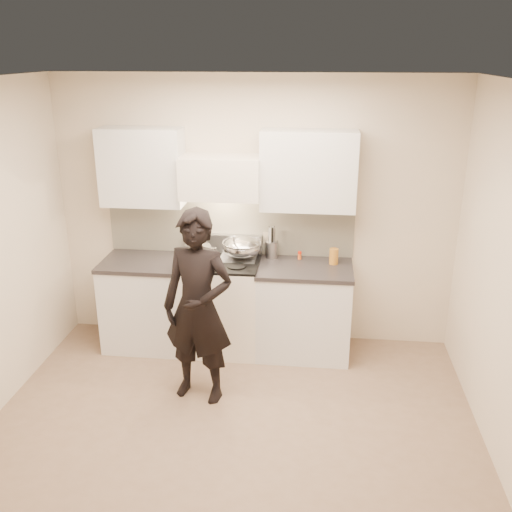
# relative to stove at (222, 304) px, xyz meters

# --- Properties ---
(ground_plane) EXTENTS (4.00, 4.00, 0.00)m
(ground_plane) POSITION_rel_stove_xyz_m (0.30, -1.42, -0.47)
(ground_plane) COLOR #866D58
(room_shell) EXTENTS (4.04, 3.54, 2.70)m
(room_shell) POSITION_rel_stove_xyz_m (0.24, -1.05, 1.12)
(room_shell) COLOR beige
(room_shell) RESTS_ON ground
(stove) EXTENTS (0.76, 0.65, 0.96)m
(stove) POSITION_rel_stove_xyz_m (0.00, 0.00, 0.00)
(stove) COLOR white
(stove) RESTS_ON ground
(counter_right) EXTENTS (0.92, 0.67, 0.92)m
(counter_right) POSITION_rel_stove_xyz_m (0.83, 0.00, -0.01)
(counter_right) COLOR silver
(counter_right) RESTS_ON ground
(counter_left) EXTENTS (0.82, 0.67, 0.92)m
(counter_left) POSITION_rel_stove_xyz_m (-0.78, 0.00, -0.01)
(counter_left) COLOR silver
(counter_left) RESTS_ON ground
(wok) EXTENTS (0.39, 0.48, 0.32)m
(wok) POSITION_rel_stove_xyz_m (0.20, 0.09, 0.59)
(wok) COLOR silver
(wok) RESTS_ON stove
(stock_pot) EXTENTS (0.36, 0.26, 0.17)m
(stock_pot) POSITION_rel_stove_xyz_m (-0.20, -0.11, 0.57)
(stock_pot) COLOR silver
(stock_pot) RESTS_ON stove
(utensil_crock) EXTENTS (0.12, 0.12, 0.32)m
(utensil_crock) POSITION_rel_stove_xyz_m (0.48, 0.21, 0.54)
(utensil_crock) COLOR #A6A7AC
(utensil_crock) RESTS_ON counter_right
(spice_jar) EXTENTS (0.04, 0.04, 0.08)m
(spice_jar) POSITION_rel_stove_xyz_m (0.77, 0.20, 0.49)
(spice_jar) COLOR #D2561B
(spice_jar) RESTS_ON counter_right
(oil_glass) EXTENTS (0.09, 0.09, 0.15)m
(oil_glass) POSITION_rel_stove_xyz_m (1.10, 0.11, 0.52)
(oil_glass) COLOR #B77322
(oil_glass) RESTS_ON counter_right
(person) EXTENTS (0.69, 0.53, 1.70)m
(person) POSITION_rel_stove_xyz_m (-0.04, -0.89, 0.38)
(person) COLOR black
(person) RESTS_ON ground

